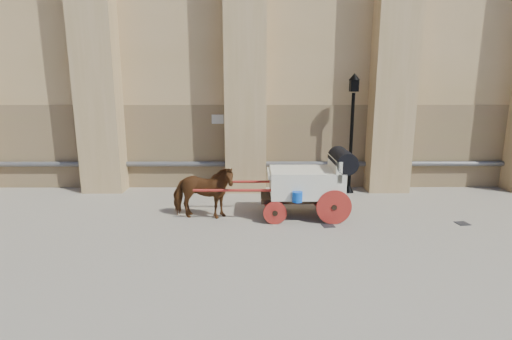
{
  "coord_description": "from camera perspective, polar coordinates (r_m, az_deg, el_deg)",
  "views": [
    {
      "loc": [
        -0.71,
        -10.2,
        3.82
      ],
      "look_at": [
        -0.66,
        0.69,
        1.39
      ],
      "focal_mm": 28.0,
      "sensor_mm": 36.0,
      "label": 1
    }
  ],
  "objects": [
    {
      "name": "drain_grate_near",
      "position": [
        11.04,
        10.27,
        -7.82
      ],
      "size": [
        0.36,
        0.36,
        0.01
      ],
      "primitive_type": "cube",
      "rotation": [
        0.0,
        0.0,
        0.13
      ],
      "color": "black",
      "rests_on": "ground"
    },
    {
      "name": "horse",
      "position": [
        11.31,
        -7.6,
        -3.18
      ],
      "size": [
        1.87,
        0.97,
        1.53
      ],
      "primitive_type": "imported",
      "rotation": [
        0.0,
        0.0,
        1.49
      ],
      "color": "brown",
      "rests_on": "ground"
    },
    {
      "name": "drain_grate_far",
      "position": [
        12.39,
        27.38,
        -6.79
      ],
      "size": [
        0.37,
        0.37,
        0.01
      ],
      "primitive_type": "cube",
      "rotation": [
        0.0,
        0.0,
        0.17
      ],
      "color": "black",
      "rests_on": "ground"
    },
    {
      "name": "street_lamp",
      "position": [
        14.0,
        13.51,
        5.53
      ],
      "size": [
        0.38,
        0.38,
        4.08
      ],
      "color": "black",
      "rests_on": "ground"
    },
    {
      "name": "ground",
      "position": [
        10.91,
        3.51,
        -7.91
      ],
      "size": [
        90.0,
        90.0,
        0.0
      ],
      "primitive_type": "plane",
      "color": "gray",
      "rests_on": "ground"
    },
    {
      "name": "carriage",
      "position": [
        11.42,
        7.89,
        -1.55
      ],
      "size": [
        4.45,
        1.58,
        1.95
      ],
      "rotation": [
        0.0,
        0.0,
        -0.0
      ],
      "color": "black",
      "rests_on": "ground"
    }
  ]
}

